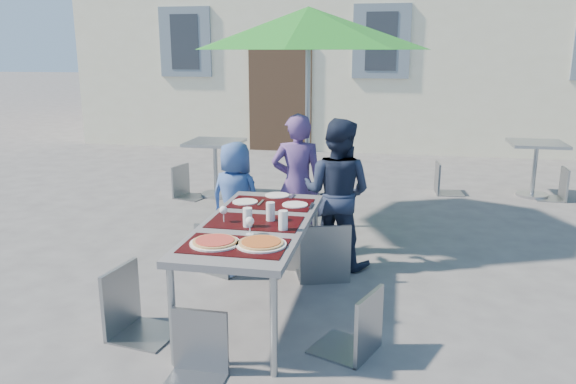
% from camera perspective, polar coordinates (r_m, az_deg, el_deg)
% --- Properties ---
extents(ground, '(90.00, 90.00, 0.00)m').
position_cam_1_polar(ground, '(4.38, 4.61, -13.59)').
color(ground, '#49494C').
rests_on(ground, ground).
extents(dining_table, '(0.80, 1.85, 0.76)m').
position_cam_1_polar(dining_table, '(4.36, -3.36, -3.77)').
color(dining_table, '#48484D').
rests_on(dining_table, ground).
extents(pizza_near_left, '(0.34, 0.34, 0.03)m').
position_cam_1_polar(pizza_near_left, '(3.87, -7.44, -5.05)').
color(pizza_near_left, white).
rests_on(pizza_near_left, dining_table).
extents(pizza_near_right, '(0.35, 0.35, 0.03)m').
position_cam_1_polar(pizza_near_right, '(3.82, -2.75, -5.22)').
color(pizza_near_right, white).
rests_on(pizza_near_right, dining_table).
extents(glassware, '(0.56, 0.41, 0.15)m').
position_cam_1_polar(glassware, '(4.21, -2.78, -2.50)').
color(glassware, silver).
rests_on(glassware, dining_table).
extents(place_settings, '(0.70, 0.50, 0.01)m').
position_cam_1_polar(place_settings, '(4.92, -1.55, -0.86)').
color(place_settings, white).
rests_on(place_settings, dining_table).
extents(child_0, '(0.64, 0.49, 1.16)m').
position_cam_1_polar(child_0, '(5.70, -5.32, -0.67)').
color(child_0, '#375698').
rests_on(child_0, ground).
extents(child_1, '(0.57, 0.42, 1.44)m').
position_cam_1_polar(child_1, '(5.68, 0.95, 0.77)').
color(child_1, '#573C7B').
rests_on(child_1, ground).
extents(child_2, '(0.77, 0.56, 1.43)m').
position_cam_1_polar(child_2, '(5.37, 4.99, -0.12)').
color(child_2, '#1A233B').
rests_on(child_2, ground).
extents(chair_0, '(0.52, 0.52, 0.90)m').
position_cam_1_polar(chair_0, '(5.23, -7.18, -2.76)').
color(chair_0, gray).
rests_on(chair_0, ground).
extents(chair_1, '(0.39, 0.40, 0.89)m').
position_cam_1_polar(chair_1, '(5.32, 0.47, -2.39)').
color(chair_1, gray).
rests_on(chair_1, ground).
extents(chair_2, '(0.57, 0.58, 1.03)m').
position_cam_1_polar(chair_2, '(5.02, 3.68, -2.40)').
color(chair_2, gray).
rests_on(chair_2, ground).
extents(chair_3, '(0.49, 0.49, 0.96)m').
position_cam_1_polar(chair_3, '(4.22, -15.80, -6.80)').
color(chair_3, gray).
rests_on(chair_3, ground).
extents(chair_4, '(0.52, 0.51, 0.89)m').
position_cam_1_polar(chair_4, '(3.84, 7.08, -9.25)').
color(chair_4, gray).
rests_on(chair_4, ground).
extents(chair_5, '(0.37, 0.38, 0.84)m').
position_cam_1_polar(chair_5, '(3.58, -9.56, -11.75)').
color(chair_5, gray).
rests_on(chair_5, ground).
extents(patio_umbrella, '(2.64, 2.64, 2.50)m').
position_cam_1_polar(patio_umbrella, '(6.38, 2.08, 16.12)').
color(patio_umbrella, '#B2B4BB').
rests_on(patio_umbrella, ground).
extents(cafe_table_0, '(0.74, 0.74, 0.80)m').
position_cam_1_polar(cafe_table_0, '(8.03, -7.40, 3.52)').
color(cafe_table_0, '#B2B4BB').
rests_on(cafe_table_0, ground).
extents(bg_chair_l_0, '(0.48, 0.47, 0.87)m').
position_cam_1_polar(bg_chair_l_0, '(8.04, -10.42, 2.97)').
color(bg_chair_l_0, gray).
rests_on(bg_chair_l_0, ground).
extents(bg_chair_r_0, '(0.50, 0.50, 0.86)m').
position_cam_1_polar(bg_chair_r_0, '(7.92, 0.57, 3.00)').
color(bg_chair_r_0, gray).
rests_on(bg_chair_r_0, ground).
extents(cafe_table_1, '(0.73, 0.73, 0.79)m').
position_cam_1_polar(cafe_table_1, '(8.67, 23.86, 3.13)').
color(cafe_table_1, '#B2B4BB').
rests_on(cafe_table_1, ground).
extents(bg_chair_l_1, '(0.42, 0.42, 0.87)m').
position_cam_1_polar(bg_chair_l_1, '(8.42, 15.68, 3.19)').
color(bg_chair_l_1, gray).
rests_on(bg_chair_l_1, ground).
extents(bg_chair_r_1, '(0.38, 0.38, 0.86)m').
position_cam_1_polar(bg_chair_r_1, '(8.64, 25.84, 2.50)').
color(bg_chair_r_1, gray).
rests_on(bg_chair_r_1, ground).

